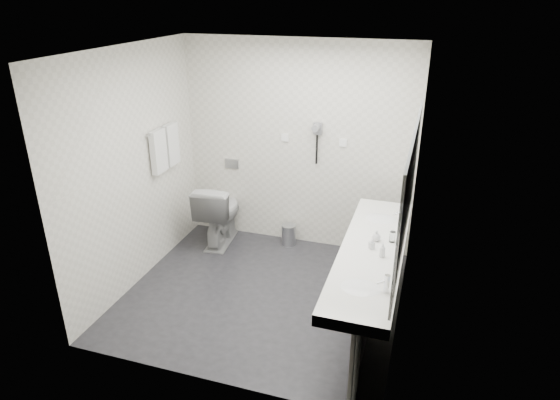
% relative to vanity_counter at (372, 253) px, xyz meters
% --- Properties ---
extents(floor, '(2.80, 2.80, 0.00)m').
position_rel_vanity_counter_xyz_m(floor, '(-1.12, 0.20, -0.80)').
color(floor, '#26252A').
rests_on(floor, ground).
extents(ceiling, '(2.80, 2.80, 0.00)m').
position_rel_vanity_counter_xyz_m(ceiling, '(-1.12, 0.20, 1.70)').
color(ceiling, white).
rests_on(ceiling, wall_back).
extents(wall_back, '(2.80, 0.00, 2.80)m').
position_rel_vanity_counter_xyz_m(wall_back, '(-1.12, 1.50, 0.45)').
color(wall_back, silver).
rests_on(wall_back, floor).
extents(wall_front, '(2.80, 0.00, 2.80)m').
position_rel_vanity_counter_xyz_m(wall_front, '(-1.12, -1.10, 0.45)').
color(wall_front, silver).
rests_on(wall_front, floor).
extents(wall_left, '(0.00, 2.60, 2.60)m').
position_rel_vanity_counter_xyz_m(wall_left, '(-2.52, 0.20, 0.45)').
color(wall_left, silver).
rests_on(wall_left, floor).
extents(wall_right, '(0.00, 2.60, 2.60)m').
position_rel_vanity_counter_xyz_m(wall_right, '(0.27, 0.20, 0.45)').
color(wall_right, silver).
rests_on(wall_right, floor).
extents(vanity_counter, '(0.55, 2.20, 0.10)m').
position_rel_vanity_counter_xyz_m(vanity_counter, '(0.00, 0.00, 0.00)').
color(vanity_counter, white).
rests_on(vanity_counter, floor).
extents(vanity_panel, '(0.03, 2.15, 0.75)m').
position_rel_vanity_counter_xyz_m(vanity_panel, '(0.02, 0.00, -0.42)').
color(vanity_panel, gray).
rests_on(vanity_panel, floor).
extents(vanity_post_near, '(0.06, 0.06, 0.75)m').
position_rel_vanity_counter_xyz_m(vanity_post_near, '(0.05, -1.04, -0.42)').
color(vanity_post_near, silver).
rests_on(vanity_post_near, floor).
extents(vanity_post_far, '(0.06, 0.06, 0.75)m').
position_rel_vanity_counter_xyz_m(vanity_post_far, '(0.05, 1.04, -0.42)').
color(vanity_post_far, silver).
rests_on(vanity_post_far, floor).
extents(mirror, '(0.02, 2.20, 1.05)m').
position_rel_vanity_counter_xyz_m(mirror, '(0.26, 0.00, 0.65)').
color(mirror, '#B2BCC6').
rests_on(mirror, wall_right).
extents(basin_near, '(0.40, 0.31, 0.05)m').
position_rel_vanity_counter_xyz_m(basin_near, '(0.00, -0.65, 0.04)').
color(basin_near, white).
rests_on(basin_near, vanity_counter).
extents(basin_far, '(0.40, 0.31, 0.05)m').
position_rel_vanity_counter_xyz_m(basin_far, '(0.00, 0.65, 0.04)').
color(basin_far, white).
rests_on(basin_far, vanity_counter).
extents(faucet_near, '(0.04, 0.04, 0.15)m').
position_rel_vanity_counter_xyz_m(faucet_near, '(0.19, -0.65, 0.12)').
color(faucet_near, silver).
rests_on(faucet_near, vanity_counter).
extents(faucet_far, '(0.04, 0.04, 0.15)m').
position_rel_vanity_counter_xyz_m(faucet_far, '(0.19, 0.65, 0.12)').
color(faucet_far, silver).
rests_on(faucet_far, vanity_counter).
extents(soap_bottle_a, '(0.06, 0.06, 0.10)m').
position_rel_vanity_counter_xyz_m(soap_bottle_a, '(-0.01, -0.00, 0.10)').
color(soap_bottle_a, beige).
rests_on(soap_bottle_a, vanity_counter).
extents(soap_bottle_b, '(0.11, 0.11, 0.10)m').
position_rel_vanity_counter_xyz_m(soap_bottle_b, '(0.01, 0.16, 0.10)').
color(soap_bottle_b, beige).
rests_on(soap_bottle_b, vanity_counter).
extents(soap_bottle_c, '(0.07, 0.07, 0.13)m').
position_rel_vanity_counter_xyz_m(soap_bottle_c, '(0.10, -0.12, 0.12)').
color(soap_bottle_c, beige).
rests_on(soap_bottle_c, vanity_counter).
extents(glass_left, '(0.07, 0.07, 0.10)m').
position_rel_vanity_counter_xyz_m(glass_left, '(0.16, 0.18, 0.10)').
color(glass_left, silver).
rests_on(glass_left, vanity_counter).
extents(toilet, '(0.53, 0.84, 0.81)m').
position_rel_vanity_counter_xyz_m(toilet, '(-2.03, 1.16, -0.40)').
color(toilet, white).
rests_on(toilet, floor).
extents(flush_plate, '(0.18, 0.02, 0.12)m').
position_rel_vanity_counter_xyz_m(flush_plate, '(-1.98, 1.49, 0.15)').
color(flush_plate, '#B2B5BA').
rests_on(flush_plate, wall_back).
extents(pedal_bin, '(0.18, 0.18, 0.25)m').
position_rel_vanity_counter_xyz_m(pedal_bin, '(-1.18, 1.35, -0.67)').
color(pedal_bin, '#B2B5BA').
rests_on(pedal_bin, floor).
extents(bin_lid, '(0.18, 0.18, 0.02)m').
position_rel_vanity_counter_xyz_m(bin_lid, '(-1.18, 1.35, -0.54)').
color(bin_lid, '#B2B5BA').
rests_on(bin_lid, pedal_bin).
extents(towel_rail, '(0.02, 0.62, 0.02)m').
position_rel_vanity_counter_xyz_m(towel_rail, '(-2.47, 0.75, 0.75)').
color(towel_rail, silver).
rests_on(towel_rail, wall_left).
extents(towel_near, '(0.07, 0.24, 0.48)m').
position_rel_vanity_counter_xyz_m(towel_near, '(-2.46, 0.61, 0.53)').
color(towel_near, white).
rests_on(towel_near, towel_rail).
extents(towel_far, '(0.07, 0.24, 0.48)m').
position_rel_vanity_counter_xyz_m(towel_far, '(-2.46, 0.89, 0.53)').
color(towel_far, white).
rests_on(towel_far, towel_rail).
extents(dryer_cradle, '(0.10, 0.04, 0.14)m').
position_rel_vanity_counter_xyz_m(dryer_cradle, '(-0.88, 1.47, 0.70)').
color(dryer_cradle, gray).
rests_on(dryer_cradle, wall_back).
extents(dryer_barrel, '(0.08, 0.14, 0.08)m').
position_rel_vanity_counter_xyz_m(dryer_barrel, '(-0.88, 1.40, 0.73)').
color(dryer_barrel, gray).
rests_on(dryer_barrel, dryer_cradle).
extents(dryer_cord, '(0.02, 0.02, 0.35)m').
position_rel_vanity_counter_xyz_m(dryer_cord, '(-0.88, 1.46, 0.45)').
color(dryer_cord, black).
rests_on(dryer_cord, dryer_cradle).
extents(switch_plate_a, '(0.09, 0.02, 0.09)m').
position_rel_vanity_counter_xyz_m(switch_plate_a, '(-1.27, 1.49, 0.55)').
color(switch_plate_a, white).
rests_on(switch_plate_a, wall_back).
extents(switch_plate_b, '(0.09, 0.02, 0.09)m').
position_rel_vanity_counter_xyz_m(switch_plate_b, '(-0.57, 1.49, 0.55)').
color(switch_plate_b, white).
rests_on(switch_plate_b, wall_back).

